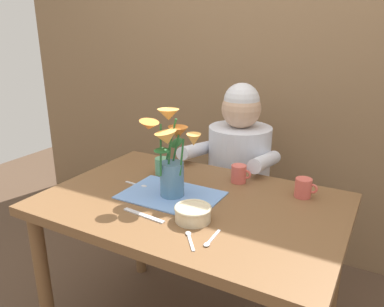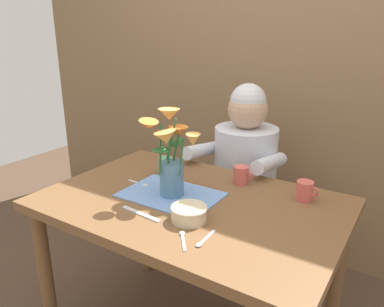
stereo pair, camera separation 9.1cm
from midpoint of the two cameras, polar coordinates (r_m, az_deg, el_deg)
name	(u,v)px [view 1 (the left image)]	position (r m, az deg, el deg)	size (l,w,h in m)	color
wood_panel_backdrop	(277,55)	(2.35, 11.71, 14.45)	(4.00, 0.10, 2.50)	brown
dining_table	(192,221)	(1.58, -1.72, -10.26)	(1.20, 0.80, 0.74)	brown
seated_person	(238,185)	(2.13, 5.76, -4.82)	(0.45, 0.47, 1.14)	#4C4C56
striped_placemat	(171,195)	(1.57, -4.87, -6.35)	(0.40, 0.28, 0.01)	#6B93D1
flower_vase	(171,154)	(1.51, -4.92, -0.16)	(0.24, 0.22, 0.36)	teal
ceramic_bowl	(193,213)	(1.37, -1.79, -9.04)	(0.14, 0.14, 0.06)	beige
dinner_knife	(144,215)	(1.43, -9.21, -9.30)	(0.19, 0.02, 0.01)	silver
ceramic_mug	(239,174)	(1.70, 5.64, -3.10)	(0.09, 0.07, 0.08)	#CC564C
tea_cup	(304,188)	(1.60, 15.04, -5.08)	(0.09, 0.07, 0.08)	#CC564C
coffee_cup	(162,166)	(1.79, -5.98, -1.96)	(0.09, 0.07, 0.08)	#569970
spoon_0	(210,241)	(1.26, 0.63, -13.16)	(0.02, 0.12, 0.01)	silver
spoon_1	(139,185)	(1.69, -9.54, -4.78)	(0.12, 0.02, 0.01)	silver
spoon_2	(189,238)	(1.27, -2.50, -12.69)	(0.09, 0.10, 0.01)	silver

